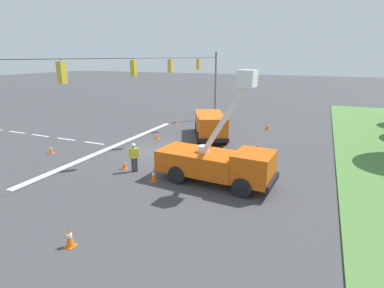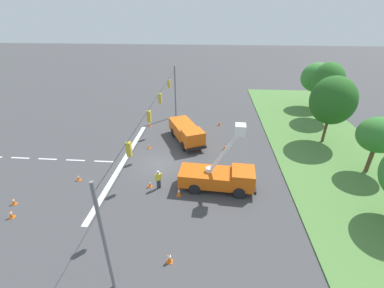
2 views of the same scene
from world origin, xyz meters
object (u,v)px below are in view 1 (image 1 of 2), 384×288
object	(u,v)px
traffic_cone_near_bucket	(154,175)
traffic_cone_foreground_left	(157,135)
road_worker	(134,156)
traffic_cone_mid_right	(51,149)
traffic_cone_mid_left	(69,237)
traffic_cone_far_right	(258,145)
traffic_cone_lane_edge_a	(268,125)
utility_truck_support_near	(210,124)
traffic_cone_lane_edge_b	(124,164)
utility_truck_bucket_lift	(218,161)
traffic_cone_foreground_right	(175,120)

from	to	relation	value
traffic_cone_near_bucket	traffic_cone_foreground_left	bearing A→B (deg)	-151.41
road_worker	traffic_cone_mid_right	bearing A→B (deg)	-94.25
traffic_cone_mid_left	traffic_cone_far_right	xyz separation A→B (m)	(-14.77, 3.87, -0.08)
traffic_cone_lane_edge_a	utility_truck_support_near	bearing A→B (deg)	-37.81
traffic_cone_mid_right	traffic_cone_lane_edge_b	distance (m)	6.70
utility_truck_bucket_lift	traffic_cone_mid_right	size ratio (longest dim) A/B	10.37
traffic_cone_mid_right	traffic_cone_near_bucket	xyz separation A→B (m)	(1.45, 9.35, 0.09)
traffic_cone_mid_right	traffic_cone_far_right	distance (m)	15.13
traffic_cone_foreground_left	traffic_cone_mid_left	xyz separation A→B (m)	(14.39, 4.58, 0.12)
traffic_cone_far_right	traffic_cone_mid_left	bearing A→B (deg)	-14.69
traffic_cone_foreground_right	traffic_cone_near_bucket	world-z (taller)	traffic_cone_near_bucket
road_worker	utility_truck_bucket_lift	bearing A→B (deg)	93.82
utility_truck_bucket_lift	traffic_cone_lane_edge_b	world-z (taller)	utility_truck_bucket_lift
utility_truck_support_near	traffic_cone_mid_left	xyz separation A→B (m)	(16.35, 0.53, -0.82)
road_worker	traffic_cone_mid_right	distance (m)	7.55
traffic_cone_far_right	utility_truck_bucket_lift	bearing A→B (deg)	-6.12
traffic_cone_lane_edge_b	traffic_cone_far_right	bearing A→B (deg)	137.66
traffic_cone_mid_left	traffic_cone_lane_edge_a	bearing A→B (deg)	170.90
traffic_cone_mid_left	traffic_cone_foreground_left	bearing A→B (deg)	-162.35
road_worker	traffic_cone_mid_left	xyz separation A→B (m)	(7.27, 2.07, -0.60)
traffic_cone_lane_edge_a	traffic_cone_foreground_right	bearing A→B (deg)	-83.14
road_worker	traffic_cone_lane_edge_b	xyz separation A→B (m)	(-0.09, -0.81, -0.69)
utility_truck_bucket_lift	traffic_cone_near_bucket	distance (m)	3.65
road_worker	traffic_cone_foreground_left	bearing A→B (deg)	-160.59
traffic_cone_foreground_right	traffic_cone_mid_right	size ratio (longest dim) A/B	1.07
traffic_cone_foreground_right	road_worker	bearing A→B (deg)	16.07
road_worker	traffic_cone_mid_left	size ratio (longest dim) A/B	2.21
traffic_cone_mid_left	traffic_cone_foreground_right	bearing A→B (deg)	-163.99
road_worker	traffic_cone_far_right	distance (m)	9.59
traffic_cone_near_bucket	traffic_cone_lane_edge_b	size ratio (longest dim) A/B	1.24
traffic_cone_mid_left	utility_truck_support_near	bearing A→B (deg)	-178.15
utility_truck_support_near	traffic_cone_foreground_right	size ratio (longest dim) A/B	10.35
traffic_cone_foreground_left	traffic_cone_far_right	xyz separation A→B (m)	(-0.38, 8.45, 0.04)
utility_truck_bucket_lift	road_worker	distance (m)	5.19
traffic_cone_mid_right	traffic_cone_mid_left	bearing A→B (deg)	50.72
traffic_cone_foreground_right	traffic_cone_lane_edge_a	bearing A→B (deg)	96.86
traffic_cone_mid_right	traffic_cone_lane_edge_b	bearing A→B (deg)	86.00
traffic_cone_far_right	traffic_cone_foreground_right	bearing A→B (deg)	-119.87
traffic_cone_lane_edge_b	utility_truck_support_near	bearing A→B (deg)	165.33
traffic_cone_mid_left	traffic_cone_near_bucket	xyz separation A→B (m)	(-6.38, -0.21, 0.00)
traffic_cone_mid_left	traffic_cone_lane_edge_b	distance (m)	7.90
traffic_cone_foreground_left	utility_truck_bucket_lift	bearing A→B (deg)	48.59
traffic_cone_foreground_left	traffic_cone_mid_right	distance (m)	8.24
road_worker	traffic_cone_foreground_left	xyz separation A→B (m)	(-7.12, -2.51, -0.72)
traffic_cone_near_bucket	traffic_cone_lane_edge_a	bearing A→B (deg)	166.39
traffic_cone_foreground_right	traffic_cone_lane_edge_a	size ratio (longest dim) A/B	0.86
utility_truck_support_near	road_worker	world-z (taller)	utility_truck_support_near
road_worker	traffic_cone_lane_edge_b	bearing A→B (deg)	-96.27
utility_truck_bucket_lift	utility_truck_support_near	bearing A→B (deg)	-157.42
traffic_cone_far_right	traffic_cone_lane_edge_a	bearing A→B (deg)	-176.30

